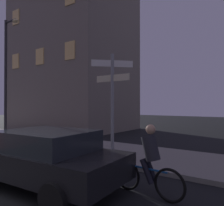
{
  "coord_description": "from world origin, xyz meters",
  "views": [
    {
      "loc": [
        5.02,
        -1.37,
        2.04
      ],
      "look_at": [
        0.3,
        5.36,
        2.12
      ],
      "focal_mm": 35.56,
      "sensor_mm": 36.0,
      "label": 1
    }
  ],
  "objects_px": {
    "signpost": "(112,96)",
    "street_lamp": "(7,69)",
    "car_near_right": "(42,156)",
    "cyclist": "(149,163)"
  },
  "relations": [
    {
      "from": "car_near_right",
      "to": "street_lamp",
      "type": "bearing_deg",
      "value": 155.72
    },
    {
      "from": "signpost",
      "to": "street_lamp",
      "type": "relative_size",
      "value": 0.54
    },
    {
      "from": "cyclist",
      "to": "car_near_right",
      "type": "bearing_deg",
      "value": -157.82
    },
    {
      "from": "signpost",
      "to": "car_near_right",
      "type": "bearing_deg",
      "value": -90.29
    },
    {
      "from": "car_near_right",
      "to": "cyclist",
      "type": "height_order",
      "value": "cyclist"
    },
    {
      "from": "signpost",
      "to": "street_lamp",
      "type": "height_order",
      "value": "street_lamp"
    },
    {
      "from": "cyclist",
      "to": "street_lamp",
      "type": "bearing_deg",
      "value": 165.96
    },
    {
      "from": "signpost",
      "to": "car_near_right",
      "type": "xyz_separation_m",
      "value": [
        -0.02,
        -3.06,
        -1.62
      ]
    },
    {
      "from": "car_near_right",
      "to": "cyclist",
      "type": "relative_size",
      "value": 2.53
    },
    {
      "from": "signpost",
      "to": "cyclist",
      "type": "bearing_deg",
      "value": -40.25
    }
  ]
}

